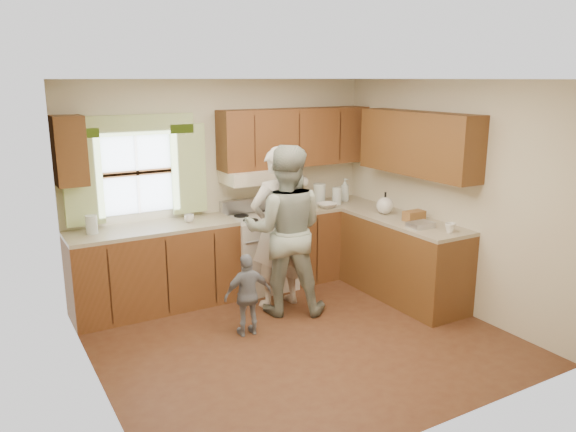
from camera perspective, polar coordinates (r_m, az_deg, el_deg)
room at (r=5.27m, az=1.24°, el=0.02°), size 3.80×3.80×3.80m
kitchen_fixtures at (r=6.57m, az=0.93°, el=-0.88°), size 3.80×2.25×2.15m
stove at (r=6.83m, az=-2.91°, el=-3.57°), size 0.76×0.67×1.07m
woman_left at (r=6.18m, az=-1.10°, el=-1.23°), size 0.69×0.48×1.80m
woman_right at (r=6.01m, az=-0.29°, el=-1.49°), size 1.12×1.05×1.84m
child at (r=5.63m, az=-4.09°, el=-8.00°), size 0.51×0.25×0.84m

